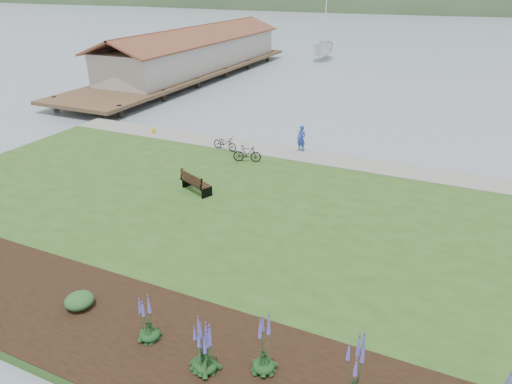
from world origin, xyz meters
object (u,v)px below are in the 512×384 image
park_bench (195,182)px  sailboat (323,60)px  bicycle_a (225,143)px  person (301,137)px

park_bench → sailboat: 45.48m
park_bench → bicycle_a: (-1.57, 6.15, -0.09)m
person → park_bench: bearing=-94.6°
person → sailboat: sailboat is taller
bicycle_a → person: bearing=-59.6°
person → bicycle_a: bearing=-143.5°
park_bench → person: bearing=94.2°
bicycle_a → sailboat: sailboat is taller
person → sailboat: bearing=120.1°
park_bench → bicycle_a: 6.35m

